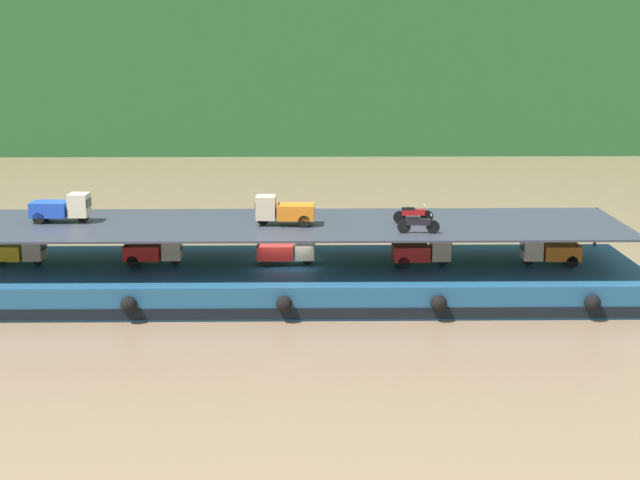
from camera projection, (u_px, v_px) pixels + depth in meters
The scene contains 12 objects.
ground_plane at pixel (286, 295), 46.22m from camera, with size 400.00×400.00×0.00m, color #7F664C.
cargo_barge at pixel (286, 280), 46.03m from camera, with size 33.52×9.04×1.50m.
cargo_rack at pixel (286, 225), 45.47m from camera, with size 31.92×7.66×2.00m.
mini_truck_lower_stern at pixel (17, 251), 45.73m from camera, with size 2.79×1.28×1.38m.
mini_truck_lower_aft at pixel (154, 251), 45.75m from camera, with size 2.75×1.22×1.38m.
mini_truck_lower_mid at pixel (287, 250), 45.79m from camera, with size 2.74×1.20×1.38m.
mini_truck_lower_fore at pixel (423, 251), 45.60m from camera, with size 2.77×1.25×1.38m.
mini_truck_lower_bow at pixel (549, 251), 45.73m from camera, with size 2.75×1.22×1.38m.
mini_truck_upper_stern at pixel (62, 208), 45.66m from camera, with size 2.78×1.26×1.38m.
mini_truck_upper_mid at pixel (284, 210), 45.00m from camera, with size 2.78×1.27×1.38m.
motorcycle_upper_port at pixel (418, 224), 43.22m from camera, with size 1.90×0.55×0.87m.
motorcycle_upper_centre at pixel (413, 214), 45.46m from camera, with size 1.90×0.55×0.87m.
Camera 1 is at (0.91, -44.58, 12.55)m, focal length 54.19 mm.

